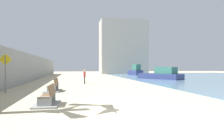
% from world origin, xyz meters
% --- Properties ---
extents(ground_plane, '(120.00, 120.00, 0.00)m').
position_xyz_m(ground_plane, '(0.00, 18.00, 0.00)').
color(ground_plane, '#C6B793').
extents(seawall, '(0.80, 64.00, 3.39)m').
position_xyz_m(seawall, '(-7.50, 18.00, 1.70)').
color(seawall, gray).
rests_on(seawall, ground).
extents(bench_near, '(1.18, 2.14, 0.98)m').
position_xyz_m(bench_near, '(-3.10, 2.01, 0.23)').
color(bench_near, gray).
rests_on(bench_near, ground).
extents(bench_far, '(1.24, 2.17, 0.98)m').
position_xyz_m(bench_far, '(-3.36, 7.81, 0.23)').
color(bench_far, gray).
rests_on(bench_far, ground).
extents(person_walking, '(0.22, 0.53, 1.54)m').
position_xyz_m(person_walking, '(-0.74, 14.41, 0.88)').
color(person_walking, '#333338').
rests_on(person_walking, ground).
extents(boat_far_right, '(2.48, 4.43, 2.36)m').
position_xyz_m(boat_far_right, '(11.43, 36.44, 0.89)').
color(boat_far_right, navy).
rests_on(boat_far_right, water_bay).
extents(boat_outer, '(5.44, 6.75, 1.76)m').
position_xyz_m(boat_outer, '(10.73, 20.82, 0.68)').
color(boat_outer, navy).
rests_on(boat_outer, water_bay).
extents(pedestrian_sign, '(0.85, 0.08, 2.75)m').
position_xyz_m(pedestrian_sign, '(-6.54, 7.43, 1.71)').
color(pedestrian_sign, slate).
rests_on(pedestrian_sign, ground).
extents(harbor_building, '(12.00, 6.00, 13.79)m').
position_xyz_m(harbor_building, '(10.85, 46.00, 6.89)').
color(harbor_building, '#ADAAA3').
rests_on(harbor_building, ground).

